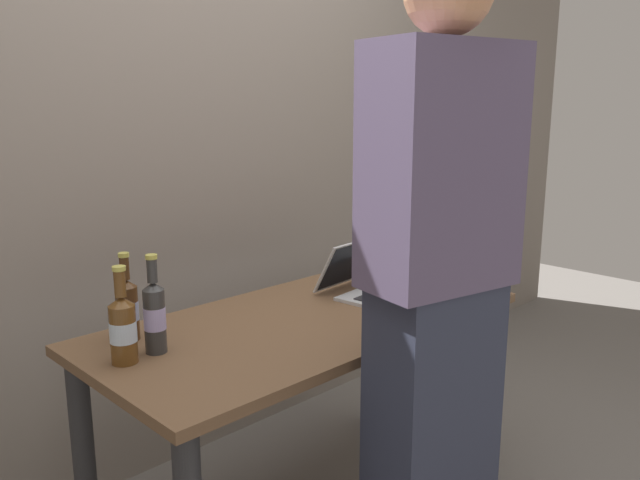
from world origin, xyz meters
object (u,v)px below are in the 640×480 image
(beer_bottle_brown, at_px, (123,327))
(person_figure, at_px, (436,295))
(beer_bottle_dark, at_px, (127,307))
(beer_bottle_green, at_px, (155,315))
(laptop, at_px, (374,283))

(beer_bottle_brown, height_order, person_figure, person_figure)
(beer_bottle_dark, bearing_deg, beer_bottle_green, -87.05)
(person_figure, bearing_deg, beer_bottle_dark, 121.70)
(beer_bottle_brown, relative_size, person_figure, 0.15)
(laptop, xyz_separation_m, beer_bottle_brown, (-0.96, 0.06, 0.06))
(person_figure, bearing_deg, beer_bottle_brown, 132.59)
(laptop, relative_size, person_figure, 0.20)
(beer_bottle_dark, xyz_separation_m, person_figure, (0.47, -0.76, 0.11))
(beer_bottle_green, bearing_deg, laptop, -4.37)
(beer_bottle_dark, xyz_separation_m, beer_bottle_brown, (-0.09, -0.15, 0.00))
(beer_bottle_green, distance_m, beer_bottle_dark, 0.15)
(laptop, xyz_separation_m, person_figure, (-0.40, -0.55, 0.16))
(beer_bottle_green, height_order, beer_bottle_dark, beer_bottle_green)
(laptop, bearing_deg, person_figure, -125.85)
(laptop, height_order, beer_bottle_dark, beer_bottle_dark)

